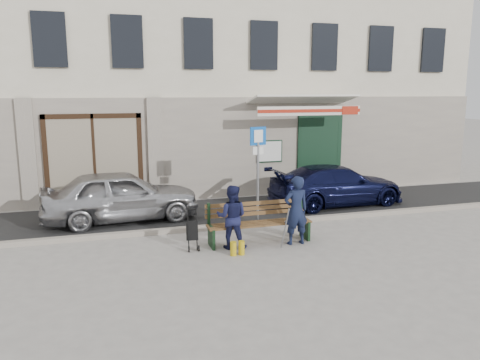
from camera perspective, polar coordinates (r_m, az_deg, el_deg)
name	(u,v)px	position (r m, az deg, el deg)	size (l,w,h in m)	color
ground	(246,247)	(10.47, 0.75, -8.16)	(80.00, 80.00, 0.00)	#9E9991
asphalt_lane	(214,212)	(13.34, -3.18, -3.95)	(60.00, 3.20, 0.01)	#282828
curb	(229,226)	(11.83, -1.40, -5.60)	(60.00, 0.18, 0.12)	#9E9384
building	(180,48)	(18.22, -7.35, 15.71)	(20.00, 8.27, 10.00)	beige
car_silver	(121,195)	(12.73, -14.29, -1.84)	(1.62, 4.03, 1.37)	#ABABB0
car_navy	(336,185)	(14.39, 11.67, -0.60)	(1.70, 4.18, 1.21)	black
parking_sign	(258,160)	(11.99, 2.20, 2.48)	(0.46, 0.14, 2.51)	gray
bench	(257,223)	(10.64, 2.13, -5.27)	(2.40, 1.17, 0.98)	brown
man	(296,210)	(10.53, 6.84, -3.69)	(0.57, 0.37, 1.56)	#121A34
woman	(232,217)	(10.22, -1.02, -4.52)	(0.68, 0.53, 1.41)	#16193D
stroller	(192,232)	(10.27, -5.86, -6.31)	(0.28, 0.38, 0.89)	black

